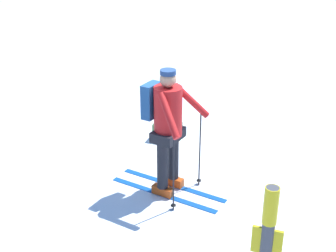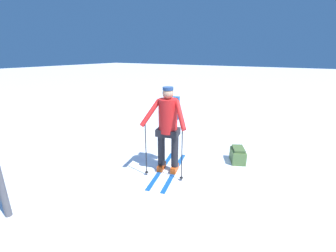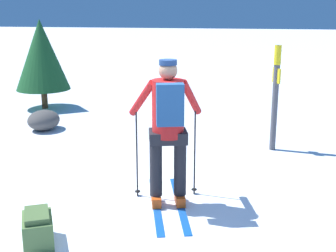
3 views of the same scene
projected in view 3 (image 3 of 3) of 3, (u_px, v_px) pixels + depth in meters
name	position (u px, v px, depth m)	size (l,w,h in m)	color
ground_plane	(138.00, 213.00, 5.52)	(80.00, 80.00, 0.00)	white
skier	(168.00, 123.00, 5.46)	(1.70, 0.93, 1.78)	#144C9E
dropped_backpack	(38.00, 229.00, 4.76)	(0.54, 0.46, 0.35)	#4C6B38
trail_marker	(276.00, 90.00, 7.62)	(0.23, 0.12, 1.75)	#4C4C51
rock_boulder	(44.00, 120.00, 9.05)	(0.70, 0.60, 0.39)	#474442
pine_tree	(41.00, 55.00, 10.63)	(1.23, 1.23, 2.05)	#4C331E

